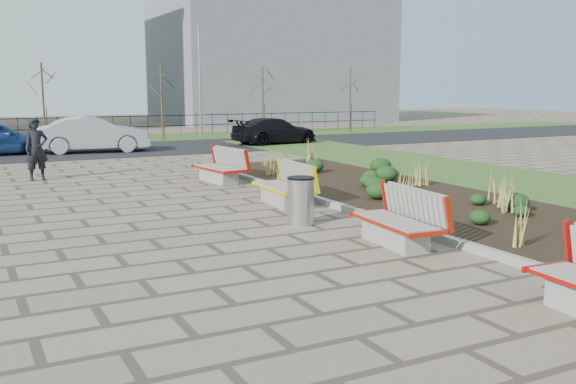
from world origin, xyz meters
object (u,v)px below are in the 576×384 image
bench_b (395,218)px  pedestrian (36,149)px  bench_c (282,185)px  litter_bin (301,201)px  car_black (275,131)px  lamp_east (200,83)px  bench_d (218,166)px  car_silver (93,134)px

bench_b → pedestrian: pedestrian is taller
bench_b → bench_c: 4.54m
litter_bin → car_black: car_black is taller
bench_b → pedestrian: bearing=116.9°
bench_c → litter_bin: bearing=-103.4°
litter_bin → pedestrian: pedestrian is taller
litter_bin → bench_c: bearing=73.0°
bench_b → lamp_east: 24.96m
bench_b → litter_bin: size_ratio=2.13×
bench_d → lamp_east: bearing=64.6°
litter_bin → pedestrian: 10.27m
bench_b → pedestrian: (-4.80, 11.73, 0.46)m
litter_bin → lamp_east: size_ratio=0.16×
litter_bin → lamp_east: (5.68, 21.99, 2.55)m
bench_b → litter_bin: bearing=110.9°
pedestrian → lamp_east: lamp_east is taller
litter_bin → car_silver: 17.35m
bench_b → car_silver: car_silver is taller
car_black → lamp_east: (-2.25, 4.60, 2.37)m
bench_d → bench_b: bearing=-97.5°
litter_bin → bench_d: bearing=84.0°
bench_d → pedestrian: 5.64m
bench_d → litter_bin: (-0.68, -6.46, -0.01)m
bench_d → litter_bin: 6.50m
lamp_east → bench_c: bearing=-104.2°
bench_b → car_black: size_ratio=0.47×
bench_c → car_silver: bearing=99.7°
car_silver → litter_bin: bearing=-170.2°
litter_bin → car_silver: bearing=93.1°
litter_bin → car_black: 19.11m
bench_d → pedestrian: (-4.80, 2.94, 0.46)m
pedestrian → car_black: (12.05, 7.99, -0.29)m
bench_b → bench_d: same height
bench_c → litter_bin: (-0.68, -2.21, -0.01)m
bench_b → pedestrian: size_ratio=1.09×
litter_bin → car_black: bearing=65.5°
car_silver → bench_c: bearing=-167.2°
litter_bin → pedestrian: (-4.12, 9.40, 0.47)m
car_silver → lamp_east: lamp_east is taller
car_black → bench_c: bearing=147.1°
bench_d → bench_c: bearing=-97.5°
lamp_east → pedestrian: bearing=-127.9°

